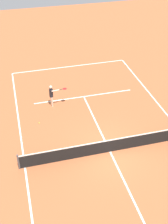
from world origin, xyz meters
The scene contains 5 objects.
ground_plane centered at (0.00, 0.00, 0.00)m, with size 60.00×60.00×0.00m, color #AD5933.
court_lines centered at (0.00, 0.00, 0.00)m, with size 10.36×23.05×0.01m.
tennis_net centered at (0.00, 0.00, 0.50)m, with size 10.96×0.10×1.07m.
player_serving centered at (2.53, -5.73, 1.02)m, with size 1.31×0.46×1.72m.
tennis_ball centered at (3.79, -3.87, 0.03)m, with size 0.07×0.07×0.07m, color #CCE033.
Camera 1 is at (4.84, 12.19, 12.51)m, focal length 47.30 mm.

